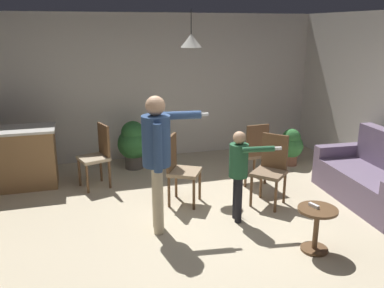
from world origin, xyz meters
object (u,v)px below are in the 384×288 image
object	(u,v)px
person_child	(239,166)
dining_chair_centre_back	(253,151)
kitchen_counter	(15,158)
side_table_by_couch	(316,224)
couch_floral	(374,180)
person_adult	(158,150)
spare_remote_on_table	(314,206)
dining_chair_near_wall	(271,167)
dining_chair_by_counter	(98,153)
dining_chair_spare	(179,167)
potted_plant_by_wall	(133,142)
potted_plant_corner	(291,145)

from	to	relation	value
person_child	dining_chair_centre_back	xyz separation A→B (m)	(0.73, 1.15, -0.20)
kitchen_counter	side_table_by_couch	xyz separation A→B (m)	(3.45, -3.00, -0.15)
couch_floral	person_adult	size ratio (longest dim) A/B	1.09
spare_remote_on_table	dining_chair_near_wall	bearing A→B (deg)	84.42
dining_chair_by_counter	dining_chair_near_wall	world-z (taller)	same
dining_chair_spare	dining_chair_centre_back	bearing A→B (deg)	137.28
potted_plant_by_wall	spare_remote_on_table	size ratio (longest dim) A/B	6.63
side_table_by_couch	person_adult	bearing A→B (deg)	148.55
person_child	dining_chair_spare	xyz separation A→B (m)	(-0.59, 0.75, -0.20)
person_adult	dining_chair_by_counter	size ratio (longest dim) A/B	1.70
dining_chair_near_wall	potted_plant_corner	bearing A→B (deg)	-80.95
couch_floral	person_adult	distance (m)	3.24
side_table_by_couch	dining_chair_spare	world-z (taller)	dining_chair_spare
potted_plant_corner	potted_plant_by_wall	size ratio (longest dim) A/B	0.79
couch_floral	dining_chair_by_counter	size ratio (longest dim) A/B	1.85
person_adult	dining_chair_by_counter	distance (m)	1.88
dining_chair_spare	dining_chair_by_counter	bearing A→B (deg)	-101.99
couch_floral	person_adult	world-z (taller)	person_adult
kitchen_counter	potted_plant_by_wall	distance (m)	1.94
couch_floral	dining_chair_near_wall	bearing A→B (deg)	79.39
side_table_by_couch	dining_chair_spare	xyz separation A→B (m)	(-1.14, 1.70, 0.22)
potted_plant_corner	kitchen_counter	bearing A→B (deg)	176.90
couch_floral	dining_chair_centre_back	distance (m)	1.81
potted_plant_corner	spare_remote_on_table	size ratio (longest dim) A/B	5.22
couch_floral	spare_remote_on_table	bearing A→B (deg)	123.44
dining_chair_centre_back	potted_plant_corner	bearing A→B (deg)	26.67
person_child	dining_chair_by_counter	distance (m)	2.41
dining_chair_spare	kitchen_counter	bearing A→B (deg)	-89.05
person_child	dining_chair_spare	distance (m)	0.98
person_child	dining_chair_by_counter	size ratio (longest dim) A/B	1.21
couch_floral	potted_plant_corner	world-z (taller)	couch_floral
dining_chair_near_wall	person_adult	bearing A→B (deg)	59.38
kitchen_counter	spare_remote_on_table	size ratio (longest dim) A/B	9.69
person_adult	dining_chair_centre_back	distance (m)	2.16
couch_floral	person_child	distance (m)	2.15
dining_chair_by_counter	dining_chair_near_wall	bearing A→B (deg)	-138.00
person_adult	spare_remote_on_table	bearing A→B (deg)	66.12
couch_floral	potted_plant_by_wall	size ratio (longest dim) A/B	2.15
couch_floral	dining_chair_centre_back	world-z (taller)	same
kitchen_counter	dining_chair_centre_back	bearing A→B (deg)	-13.93
couch_floral	side_table_by_couch	world-z (taller)	couch_floral
spare_remote_on_table	potted_plant_by_wall	bearing A→B (deg)	114.57
dining_chair_centre_back	potted_plant_by_wall	bearing A→B (deg)	138.67
kitchen_counter	potted_plant_corner	size ratio (longest dim) A/B	1.86
person_adult	dining_chair_near_wall	world-z (taller)	person_adult
dining_chair_centre_back	potted_plant_corner	size ratio (longest dim) A/B	1.47
person_child	dining_chair_spare	world-z (taller)	person_child
couch_floral	dining_chair_centre_back	size ratio (longest dim) A/B	1.85
side_table_by_couch	spare_remote_on_table	distance (m)	0.22
potted_plant_by_wall	couch_floral	bearing A→B (deg)	-37.96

